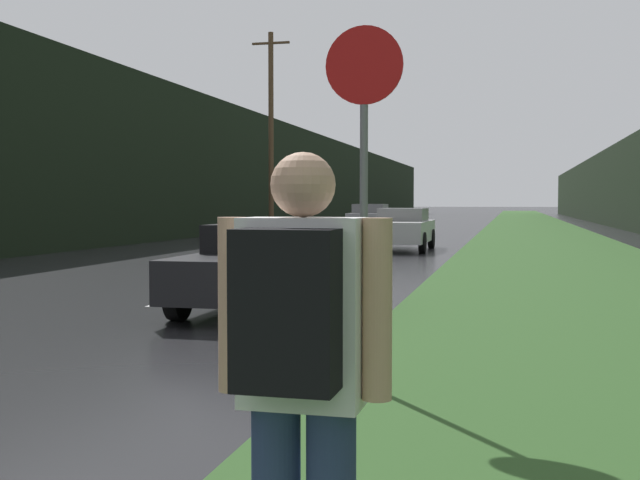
% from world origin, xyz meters
% --- Properties ---
extents(grass_verge, '(6.00, 240.00, 0.02)m').
position_xyz_m(grass_verge, '(6.77, 40.00, 0.01)').
color(grass_verge, '#2D5123').
rests_on(grass_verge, ground_plane).
extents(lane_stripe_c, '(0.12, 3.00, 0.01)m').
position_xyz_m(lane_stripe_c, '(0.00, 14.15, 0.00)').
color(lane_stripe_c, silver).
rests_on(lane_stripe_c, ground_plane).
extents(lane_stripe_d, '(0.12, 3.00, 0.01)m').
position_xyz_m(lane_stripe_d, '(0.00, 21.15, 0.00)').
color(lane_stripe_d, silver).
rests_on(lane_stripe_d, ground_plane).
extents(lane_stripe_e, '(0.12, 3.00, 0.01)m').
position_xyz_m(lane_stripe_e, '(0.00, 28.15, 0.00)').
color(lane_stripe_e, silver).
rests_on(lane_stripe_e, ground_plane).
extents(treeline_far_side, '(2.00, 140.00, 6.78)m').
position_xyz_m(treeline_far_side, '(-9.77, 50.00, 3.39)').
color(treeline_far_side, black).
rests_on(treeline_far_side, ground_plane).
extents(utility_pole_far, '(1.80, 0.24, 9.50)m').
position_xyz_m(utility_pole_far, '(-5.48, 37.14, 4.88)').
color(utility_pole_far, '#4C3823').
rests_on(utility_pole_far, ground_plane).
extents(stop_sign, '(0.68, 0.07, 3.15)m').
position_xyz_m(stop_sign, '(4.23, 8.13, 1.92)').
color(stop_sign, slate).
rests_on(stop_sign, ground_plane).
extents(hitchhiker_with_backpack, '(0.62, 0.42, 1.80)m').
position_xyz_m(hitchhiker_with_backpack, '(4.79, 3.88, 1.03)').
color(hitchhiker_with_backpack, navy).
rests_on(hitchhiker_with_backpack, ground_plane).
extents(car_passing_near, '(1.91, 4.20, 1.30)m').
position_xyz_m(car_passing_near, '(1.88, 12.79, 0.67)').
color(car_passing_near, black).
rests_on(car_passing_near, ground_plane).
extents(car_passing_far, '(1.87, 4.61, 1.43)m').
position_xyz_m(car_passing_far, '(1.88, 28.22, 0.74)').
color(car_passing_far, '#BCBCBC').
rests_on(car_passing_far, ground_plane).
extents(car_oncoming, '(2.05, 4.24, 1.53)m').
position_xyz_m(car_oncoming, '(-1.88, 43.59, 0.79)').
color(car_oncoming, '#9E9EA3').
rests_on(car_oncoming, ground_plane).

